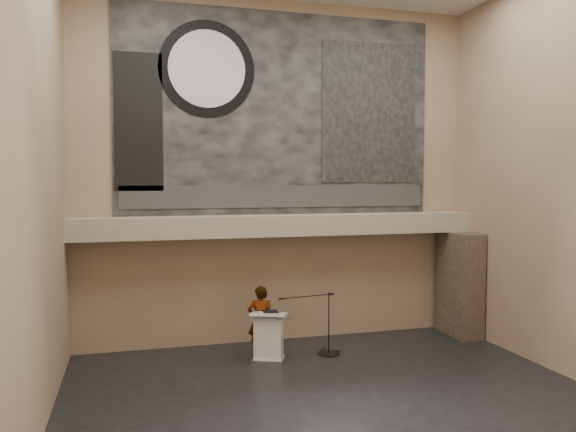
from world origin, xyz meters
name	(u,v)px	position (x,y,z in m)	size (l,w,h in m)	color
floor	(334,397)	(0.00, 0.00, 0.00)	(10.00, 10.00, 0.00)	black
wall_back	(279,172)	(0.00, 4.00, 4.25)	(10.00, 0.02, 8.50)	#90755B
wall_front	(459,161)	(0.00, -4.00, 4.25)	(10.00, 0.02, 8.50)	#90755B
wall_left	(38,167)	(-5.00, 0.00, 4.25)	(0.02, 8.00, 8.50)	#90755B
wall_right	(563,170)	(5.00, 0.00, 4.25)	(0.02, 8.00, 8.50)	#90755B
soffit	(284,225)	(0.00, 3.60, 2.95)	(10.00, 0.80, 0.50)	#9F937B
sprinkler_left	(219,239)	(-1.60, 3.55, 2.67)	(0.04, 0.04, 0.06)	#B2893D
sprinkler_right	(356,235)	(1.90, 3.55, 2.67)	(0.04, 0.04, 0.06)	#B2893D
banner	(280,114)	(0.00, 3.97, 5.70)	(8.00, 0.05, 5.00)	black
banner_text_strip	(280,196)	(0.00, 3.93, 3.65)	(7.76, 0.02, 0.55)	#2C2C2C
banner_clock_rim	(207,69)	(-1.80, 3.93, 6.70)	(2.30, 2.30, 0.02)	black
banner_clock_face	(207,69)	(-1.80, 3.91, 6.70)	(1.84, 1.84, 0.02)	silver
banner_building_print	(369,113)	(2.40, 3.93, 5.80)	(2.60, 0.02, 3.60)	black
banner_brick_print	(138,122)	(-3.40, 3.93, 5.40)	(1.10, 0.02, 3.20)	black
stone_pier	(459,284)	(4.65, 3.15, 1.35)	(0.60, 1.40, 2.70)	#3D3025
lectern	(269,337)	(-0.68, 2.37, 0.55)	(0.94, 0.82, 1.14)	silver
binder	(271,312)	(-0.64, 2.36, 1.12)	(0.31, 0.25, 0.04)	black
papers	(265,313)	(-0.77, 2.36, 1.10)	(0.19, 0.26, 0.01)	white
speaker_person	(260,321)	(-0.77, 2.81, 0.82)	(0.59, 0.39, 1.63)	white
mic_stand	(327,345)	(0.75, 2.50, 0.22)	(1.52, 0.52, 1.45)	black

